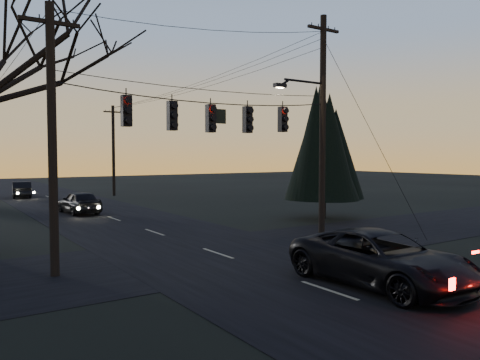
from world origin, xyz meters
TOP-DOWN VIEW (x-y plane):
  - ground_plane at (0.00, 0.00)m, footprint 160.00×160.00m
  - main_road at (0.00, 20.00)m, footprint 8.00×120.00m
  - cross_road at (0.00, 10.00)m, footprint 60.00×7.00m
  - utility_pole_right at (5.50, 10.00)m, footprint 5.00×0.30m
  - utility_pole_left at (-6.00, 10.00)m, footprint 1.80×0.30m
  - utility_pole_far_r at (5.50, 38.00)m, footprint 1.80×0.30m
  - span_signal_assembly at (-0.24, 10.00)m, footprint 11.50×0.44m
  - evergreen_right at (10.66, 15.25)m, footprint 4.00×4.00m
  - suv_near at (1.62, 3.51)m, footprint 2.65×5.72m
  - sedan_oncoming_a at (-1.02, 25.73)m, footprint 2.06×4.49m
  - sedan_oncoming_b at (-2.12, 40.72)m, footprint 2.02×4.47m

SIDE VIEW (x-z plane):
  - ground_plane at x=0.00m, z-range 0.00..0.00m
  - utility_pole_right at x=5.50m, z-range -5.00..5.00m
  - utility_pole_left at x=-6.00m, z-range -4.25..4.25m
  - utility_pole_far_r at x=5.50m, z-range -4.25..4.25m
  - cross_road at x=0.00m, z-range 0.00..0.02m
  - main_road at x=0.00m, z-range 0.00..0.02m
  - sedan_oncoming_b at x=-2.12m, z-range 0.00..1.42m
  - sedan_oncoming_a at x=-1.02m, z-range 0.00..1.49m
  - suv_near at x=1.62m, z-range 0.00..1.59m
  - evergreen_right at x=10.66m, z-range 0.59..8.22m
  - span_signal_assembly at x=-0.24m, z-range 4.49..6.05m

